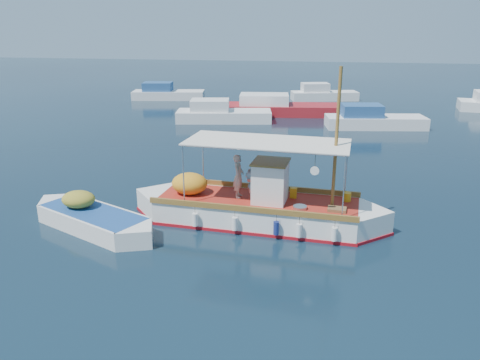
# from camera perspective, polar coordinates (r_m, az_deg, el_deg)

# --- Properties ---
(ground) EXTENTS (160.00, 160.00, 0.00)m
(ground) POSITION_cam_1_polar(r_m,az_deg,el_deg) (17.00, 1.67, -4.92)
(ground) COLOR black
(ground) RESTS_ON ground
(fishing_caique) EXTENTS (9.33, 3.02, 5.70)m
(fishing_caique) POSITION_cam_1_polar(r_m,az_deg,el_deg) (16.70, 1.90, -3.50)
(fishing_caique) COLOR white
(fishing_caique) RESTS_ON ground
(dinghy) EXTENTS (5.20, 3.17, 1.39)m
(dinghy) POSITION_cam_1_polar(r_m,az_deg,el_deg) (17.05, -17.57, -4.68)
(dinghy) COLOR white
(dinghy) RESTS_ON ground
(bg_boat_nw) EXTENTS (7.18, 3.61, 1.80)m
(bg_boat_nw) POSITION_cam_1_polar(r_m,az_deg,el_deg) (34.63, -2.32, 7.96)
(bg_boat_nw) COLOR silver
(bg_boat_nw) RESTS_ON ground
(bg_boat_n) EXTENTS (9.72, 3.98, 1.80)m
(bg_boat_n) POSITION_cam_1_polar(r_m,az_deg,el_deg) (37.46, 4.67, 8.70)
(bg_boat_n) COLOR maroon
(bg_boat_n) RESTS_ON ground
(bg_boat_ne) EXTENTS (6.96, 3.28, 1.80)m
(bg_boat_ne) POSITION_cam_1_polar(r_m,az_deg,el_deg) (33.64, 15.82, 6.97)
(bg_boat_ne) COLOR silver
(bg_boat_ne) RESTS_ON ground
(bg_boat_far_w) EXTENTS (7.01, 3.47, 1.80)m
(bg_boat_far_w) POSITION_cam_1_polar(r_m,az_deg,el_deg) (45.97, -8.96, 10.31)
(bg_boat_far_w) COLOR silver
(bg_boat_far_w) RESTS_ON ground
(bg_boat_far_n) EXTENTS (6.45, 3.54, 1.80)m
(bg_boat_far_n) POSITION_cam_1_polar(r_m,az_deg,el_deg) (45.52, 10.01, 10.18)
(bg_boat_far_n) COLOR silver
(bg_boat_far_n) RESTS_ON ground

